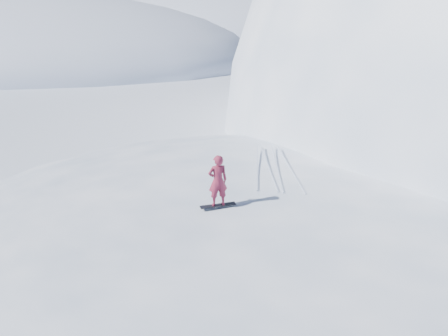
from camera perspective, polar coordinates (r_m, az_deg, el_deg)
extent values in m
plane|color=white|center=(14.84, 10.90, -16.51)|extent=(400.00, 400.00, 0.00)
ellipsoid|color=white|center=(17.35, 14.72, -10.75)|extent=(36.00, 28.00, 4.80)
ellipsoid|color=white|center=(34.54, 29.34, 3.42)|extent=(28.00, 24.00, 18.00)
ellipsoid|color=white|center=(128.49, -5.51, 17.21)|extent=(140.00, 90.00, 36.00)
ellipsoid|color=white|center=(13.87, -7.27, -19.37)|extent=(6.00, 5.40, 0.80)
ellipsoid|color=white|center=(20.04, 5.98, -5.52)|extent=(7.00, 6.30, 1.00)
cube|color=black|center=(14.70, -0.87, -5.34)|extent=(1.29, 0.86, 0.02)
imported|color=maroon|center=(14.29, -0.89, -1.83)|extent=(0.84, 0.75, 1.94)
cube|color=silver|center=(18.70, 4.79, 0.61)|extent=(0.93, 5.95, 0.04)
cube|color=silver|center=(18.64, 6.29, 0.49)|extent=(1.59, 5.82, 0.04)
cube|color=silver|center=(18.61, 7.54, 0.39)|extent=(1.20, 5.90, 0.04)
cube|color=silver|center=(18.57, 9.33, 0.25)|extent=(1.74, 5.78, 0.04)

